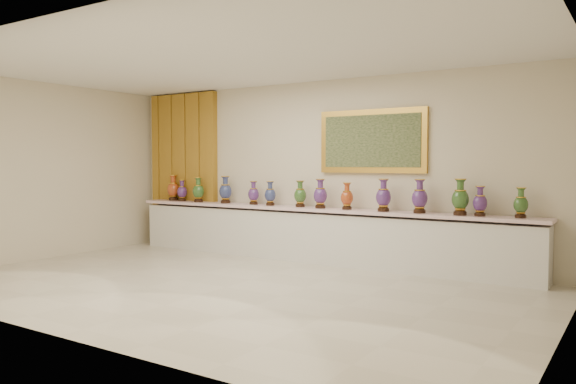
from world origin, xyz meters
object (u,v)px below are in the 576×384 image
at_px(vase_0, 173,189).
at_px(vase_2, 198,191).
at_px(counter, 313,235).
at_px(vase_1, 182,192).

height_order(vase_0, vase_2, vase_0).
height_order(counter, vase_2, vase_2).
bearing_deg(vase_2, counter, 1.20).
height_order(vase_0, vase_1, vase_0).
bearing_deg(vase_0, vase_2, -5.17).
relative_size(counter, vase_2, 15.65).
bearing_deg(vase_0, vase_1, -4.72).
height_order(counter, vase_1, vase_1).
relative_size(counter, vase_1, 17.85).
distance_m(counter, vase_1, 2.99).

